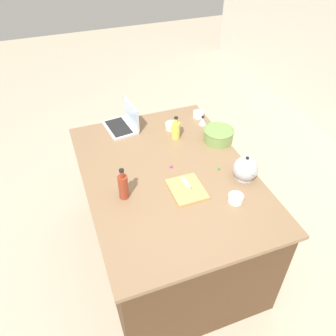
{
  "coord_description": "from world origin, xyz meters",
  "views": [
    {
      "loc": [
        1.74,
        -0.65,
        2.53
      ],
      "look_at": [
        0.0,
        0.0,
        0.95
      ],
      "focal_mm": 36.49,
      "sensor_mm": 36.0,
      "label": 1
    }
  ],
  "objects_px": {
    "laptop": "(124,123)",
    "butter_stick_left": "(185,184)",
    "bottle_soy": "(123,186)",
    "kettle": "(245,169)",
    "ramekin_wide": "(236,198)",
    "ramekin_small": "(198,114)",
    "cutting_board": "(187,189)",
    "ramekin_medium": "(171,126)",
    "bottle_oil": "(176,130)",
    "kitchen_timer": "(203,121)",
    "mixing_bowl_large": "(219,135)"
  },
  "relations": [
    {
      "from": "ramekin_wide",
      "to": "kitchen_timer",
      "type": "distance_m",
      "value": 0.94
    },
    {
      "from": "ramekin_small",
      "to": "ramekin_wide",
      "type": "distance_m",
      "value": 1.07
    },
    {
      "from": "cutting_board",
      "to": "mixing_bowl_large",
      "type": "bearing_deg",
      "value": 134.19
    },
    {
      "from": "bottle_oil",
      "to": "kitchen_timer",
      "type": "relative_size",
      "value": 2.56
    },
    {
      "from": "cutting_board",
      "to": "kitchen_timer",
      "type": "bearing_deg",
      "value": 147.95
    },
    {
      "from": "bottle_soy",
      "to": "kettle",
      "type": "xyz_separation_m",
      "value": [
        0.11,
        0.85,
        -0.02
      ]
    },
    {
      "from": "butter_stick_left",
      "to": "ramekin_small",
      "type": "height_order",
      "value": "butter_stick_left"
    },
    {
      "from": "butter_stick_left",
      "to": "ramekin_small",
      "type": "distance_m",
      "value": 0.94
    },
    {
      "from": "bottle_oil",
      "to": "kettle",
      "type": "distance_m",
      "value": 0.68
    },
    {
      "from": "laptop",
      "to": "kettle",
      "type": "bearing_deg",
      "value": 34.77
    },
    {
      "from": "ramekin_small",
      "to": "kitchen_timer",
      "type": "xyz_separation_m",
      "value": [
        0.13,
        -0.02,
        0.01
      ]
    },
    {
      "from": "ramekin_small",
      "to": "ramekin_medium",
      "type": "distance_m",
      "value": 0.31
    },
    {
      "from": "ramekin_small",
      "to": "ramekin_wide",
      "type": "height_order",
      "value": "ramekin_wide"
    },
    {
      "from": "butter_stick_left",
      "to": "cutting_board",
      "type": "bearing_deg",
      "value": 0.0
    },
    {
      "from": "bottle_soy",
      "to": "kitchen_timer",
      "type": "xyz_separation_m",
      "value": [
        -0.63,
        0.86,
        -0.06
      ]
    },
    {
      "from": "bottle_soy",
      "to": "ramekin_small",
      "type": "relative_size",
      "value": 2.45
    },
    {
      "from": "bottle_oil",
      "to": "ramekin_medium",
      "type": "xyz_separation_m",
      "value": [
        -0.14,
        0.01,
        -0.05
      ]
    },
    {
      "from": "mixing_bowl_large",
      "to": "kettle",
      "type": "height_order",
      "value": "kettle"
    },
    {
      "from": "laptop",
      "to": "ramekin_wide",
      "type": "relative_size",
      "value": 3.32
    },
    {
      "from": "mixing_bowl_large",
      "to": "kitchen_timer",
      "type": "height_order",
      "value": "mixing_bowl_large"
    },
    {
      "from": "ramekin_medium",
      "to": "laptop",
      "type": "bearing_deg",
      "value": -112.75
    },
    {
      "from": "bottle_soy",
      "to": "kettle",
      "type": "height_order",
      "value": "bottle_soy"
    },
    {
      "from": "kettle",
      "to": "cutting_board",
      "type": "distance_m",
      "value": 0.44
    },
    {
      "from": "mixing_bowl_large",
      "to": "ramekin_wide",
      "type": "xyz_separation_m",
      "value": [
        0.66,
        -0.2,
        -0.03
      ]
    },
    {
      "from": "bottle_soy",
      "to": "mixing_bowl_large",
      "type": "bearing_deg",
      "value": 112.31
    },
    {
      "from": "ramekin_small",
      "to": "ramekin_medium",
      "type": "xyz_separation_m",
      "value": [
        0.1,
        -0.29,
        0.0
      ]
    },
    {
      "from": "laptop",
      "to": "bottle_soy",
      "type": "bearing_deg",
      "value": -14.52
    },
    {
      "from": "laptop",
      "to": "butter_stick_left",
      "type": "xyz_separation_m",
      "value": [
        0.88,
        0.21,
        -0.01
      ]
    },
    {
      "from": "laptop",
      "to": "ramekin_wide",
      "type": "xyz_separation_m",
      "value": [
        1.11,
        0.47,
        -0.02
      ]
    },
    {
      "from": "kettle",
      "to": "ramekin_wide",
      "type": "height_order",
      "value": "kettle"
    },
    {
      "from": "ramekin_small",
      "to": "ramekin_wide",
      "type": "xyz_separation_m",
      "value": [
        1.05,
        -0.2,
        0.0
      ]
    },
    {
      "from": "mixing_bowl_large",
      "to": "bottle_oil",
      "type": "distance_m",
      "value": 0.35
    },
    {
      "from": "butter_stick_left",
      "to": "bottle_soy",
      "type": "bearing_deg",
      "value": -98.67
    },
    {
      "from": "ramekin_small",
      "to": "kitchen_timer",
      "type": "bearing_deg",
      "value": -7.69
    },
    {
      "from": "kettle",
      "to": "kitchen_timer",
      "type": "relative_size",
      "value": 2.77
    },
    {
      "from": "laptop",
      "to": "butter_stick_left",
      "type": "height_order",
      "value": "laptop"
    },
    {
      "from": "laptop",
      "to": "bottle_soy",
      "type": "relative_size",
      "value": 1.41
    },
    {
      "from": "laptop",
      "to": "kettle",
      "type": "xyz_separation_m",
      "value": [
        0.92,
        0.64,
        0.03
      ]
    },
    {
      "from": "mixing_bowl_large",
      "to": "bottle_oil",
      "type": "xyz_separation_m",
      "value": [
        -0.16,
        -0.31,
        0.02
      ]
    },
    {
      "from": "bottle_soy",
      "to": "butter_stick_left",
      "type": "bearing_deg",
      "value": 81.33
    },
    {
      "from": "mixing_bowl_large",
      "to": "ramekin_wide",
      "type": "distance_m",
      "value": 0.69
    },
    {
      "from": "kettle",
      "to": "laptop",
      "type": "bearing_deg",
      "value": -145.23
    },
    {
      "from": "bottle_oil",
      "to": "ramekin_wide",
      "type": "relative_size",
      "value": 1.95
    },
    {
      "from": "mixing_bowl_large",
      "to": "ramekin_wide",
      "type": "relative_size",
      "value": 2.43
    },
    {
      "from": "butter_stick_left",
      "to": "ramekin_medium",
      "type": "relative_size",
      "value": 1.04
    },
    {
      "from": "kettle",
      "to": "butter_stick_left",
      "type": "xyz_separation_m",
      "value": [
        -0.04,
        -0.43,
        -0.04
      ]
    },
    {
      "from": "laptop",
      "to": "kitchen_timer",
      "type": "bearing_deg",
      "value": 73.92
    },
    {
      "from": "bottle_soy",
      "to": "kettle",
      "type": "distance_m",
      "value": 0.86
    },
    {
      "from": "mixing_bowl_large",
      "to": "ramekin_wide",
      "type": "height_order",
      "value": "mixing_bowl_large"
    },
    {
      "from": "bottle_oil",
      "to": "ramekin_small",
      "type": "bearing_deg",
      "value": 127.18
    }
  ]
}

